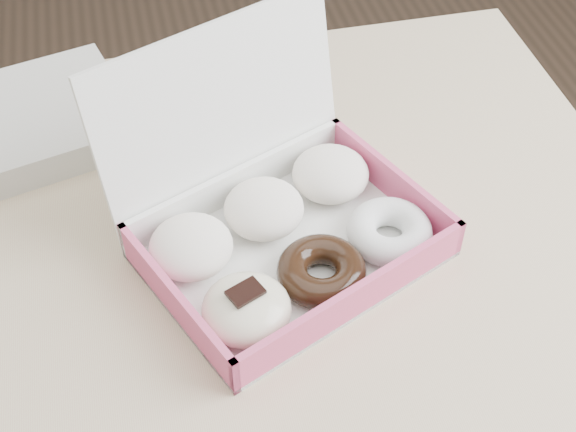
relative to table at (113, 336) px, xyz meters
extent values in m
cube|color=tan|center=(0.00, 0.00, 0.06)|extent=(1.20, 0.80, 0.04)
cylinder|color=tan|center=(0.55, 0.35, -0.32)|extent=(0.05, 0.05, 0.71)
cube|color=white|center=(0.20, 0.00, 0.08)|extent=(0.34, 0.30, 0.01)
cube|color=#D14B75|center=(0.24, -0.09, 0.10)|extent=(0.26, 0.12, 0.05)
cube|color=white|center=(0.16, 0.09, 0.10)|extent=(0.26, 0.12, 0.05)
cube|color=#D14B75|center=(0.07, -0.05, 0.10)|extent=(0.09, 0.19, 0.05)
cube|color=#D14B75|center=(0.32, 0.06, 0.10)|extent=(0.09, 0.19, 0.05)
cube|color=white|center=(0.15, 0.11, 0.18)|extent=(0.28, 0.16, 0.21)
ellipsoid|color=white|center=(0.10, 0.01, 0.11)|extent=(0.11, 0.11, 0.05)
ellipsoid|color=white|center=(0.18, 0.05, 0.11)|extent=(0.11, 0.11, 0.05)
ellipsoid|color=white|center=(0.26, 0.08, 0.11)|extent=(0.11, 0.11, 0.05)
ellipsoid|color=beige|center=(0.14, -0.08, 0.11)|extent=(0.11, 0.11, 0.05)
cube|color=black|center=(0.14, -0.08, 0.13)|extent=(0.04, 0.03, 0.00)
torus|color=black|center=(0.22, -0.04, 0.10)|extent=(0.12, 0.12, 0.03)
torus|color=white|center=(0.30, -0.01, 0.10)|extent=(0.12, 0.12, 0.03)
cube|color=silver|center=(-0.07, 0.26, 0.10)|extent=(0.28, 0.25, 0.04)
camera|label=1|loc=(0.07, -0.53, 0.71)|focal=50.00mm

